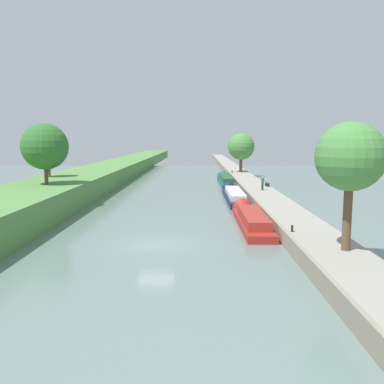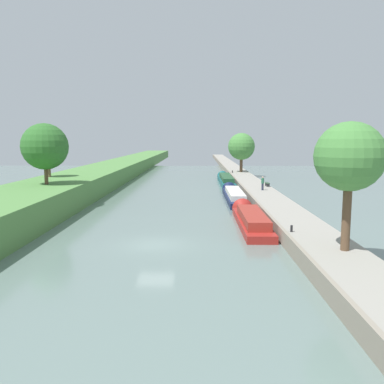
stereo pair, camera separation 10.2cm
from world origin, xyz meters
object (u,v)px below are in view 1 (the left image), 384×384
at_px(narrowboat_teal, 225,180).
at_px(park_bench, 267,184).
at_px(narrowboat_red, 251,218).
at_px(mooring_bollard_near, 292,229).
at_px(person_walking, 263,183).
at_px(mooring_bollard_far, 232,172).
at_px(narrowboat_navy, 234,195).

distance_m(narrowboat_teal, park_bench, 13.75).
bearing_deg(narrowboat_red, mooring_bollard_near, -75.52).
height_order(person_walking, park_bench, person_walking).
xyz_separation_m(narrowboat_red, mooring_bollard_far, (1.83, 39.13, 0.74)).
relative_size(person_walking, mooring_bollard_far, 3.69).
height_order(narrowboat_teal, mooring_bollard_far, mooring_bollard_far).
bearing_deg(park_bench, mooring_bollard_far, 97.76).
relative_size(mooring_bollard_near, park_bench, 0.30).
height_order(narrowboat_red, mooring_bollard_near, mooring_bollard_near).
height_order(narrowboat_red, mooring_bollard_far, mooring_bollard_far).
xyz_separation_m(narrowboat_teal, person_walking, (3.30, -16.89, 1.32)).
distance_m(narrowboat_red, narrowboat_navy, 14.26).
bearing_deg(mooring_bollard_far, narrowboat_teal, -103.01).
height_order(narrowboat_navy, mooring_bollard_far, mooring_bollard_far).
xyz_separation_m(narrowboat_teal, mooring_bollard_far, (1.76, 7.60, 0.67)).
relative_size(mooring_bollard_near, mooring_bollard_far, 1.00).
distance_m(narrowboat_teal, mooring_bollard_near, 38.65).
bearing_deg(person_walking, narrowboat_teal, 101.04).
distance_m(narrowboat_navy, narrowboat_teal, 17.28).
xyz_separation_m(narrowboat_navy, narrowboat_teal, (0.20, 17.28, 0.07)).
height_order(narrowboat_teal, park_bench, park_bench).
xyz_separation_m(narrowboat_red, park_bench, (4.63, 18.59, 0.86)).
relative_size(narrowboat_red, narrowboat_navy, 0.87).
relative_size(narrowboat_navy, park_bench, 9.74).
bearing_deg(narrowboat_teal, narrowboat_navy, -90.67).
xyz_separation_m(narrowboat_navy, mooring_bollard_far, (1.96, 24.87, 0.74)).
xyz_separation_m(mooring_bollard_near, park_bench, (2.80, 25.66, 0.12)).
height_order(mooring_bollard_near, mooring_bollard_far, same).
bearing_deg(narrowboat_red, park_bench, 76.02).
xyz_separation_m(person_walking, mooring_bollard_near, (-1.54, -21.71, -0.65)).
distance_m(narrowboat_red, park_bench, 19.17).
xyz_separation_m(mooring_bollard_near, mooring_bollard_far, (0.00, 46.20, 0.00)).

